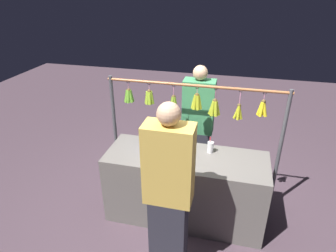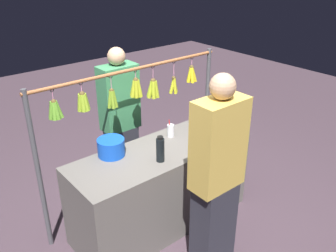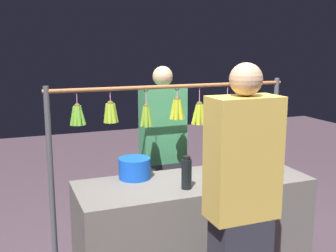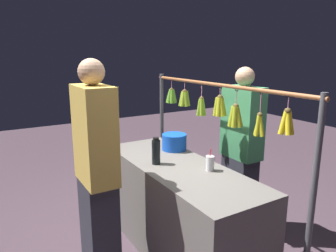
% 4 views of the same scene
% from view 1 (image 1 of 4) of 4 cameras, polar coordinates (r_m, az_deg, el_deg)
% --- Properties ---
extents(ground_plane, '(12.00, 12.00, 0.00)m').
position_cam_1_polar(ground_plane, '(3.77, 3.19, -16.73)').
color(ground_plane, '#473640').
extents(market_counter, '(1.79, 0.65, 0.84)m').
position_cam_1_polar(market_counter, '(3.49, 3.36, -11.72)').
color(market_counter, '#66605B').
rests_on(market_counter, ground).
extents(display_rack, '(2.10, 0.13, 1.56)m').
position_cam_1_polar(display_rack, '(3.46, 4.67, 2.19)').
color(display_rack, '#4C4C51').
rests_on(display_rack, ground).
extents(water_bottle, '(0.07, 0.07, 0.24)m').
position_cam_1_polar(water_bottle, '(3.08, 0.73, -5.29)').
color(water_bottle, black).
rests_on(water_bottle, market_counter).
extents(blue_bucket, '(0.25, 0.25, 0.16)m').
position_cam_1_polar(blue_bucket, '(3.47, -2.40, -2.11)').
color(blue_bucket, blue).
rests_on(blue_bucket, market_counter).
extents(drink_cup, '(0.07, 0.07, 0.18)m').
position_cam_1_polar(drink_cup, '(3.32, 8.25, -4.10)').
color(drink_cup, silver).
rests_on(drink_cup, market_counter).
extents(vendor_person, '(0.40, 0.21, 1.67)m').
position_cam_1_polar(vendor_person, '(3.87, 5.75, -0.52)').
color(vendor_person, '#2D2D38').
rests_on(vendor_person, ground).
extents(customer_person, '(0.42, 0.23, 1.76)m').
position_cam_1_polar(customer_person, '(2.66, 0.13, -13.45)').
color(customer_person, '#2D2D38').
rests_on(customer_person, ground).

